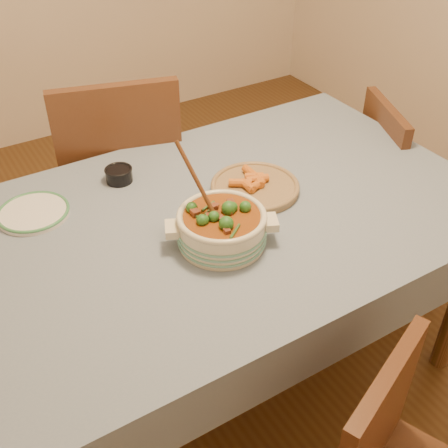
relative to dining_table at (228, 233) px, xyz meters
name	(u,v)px	position (x,y,z in m)	size (l,w,h in m)	color
floor	(227,364)	(0.00, 0.00, -0.66)	(4.50, 4.50, 0.00)	#4E2F16
dining_table	(228,233)	(0.00, 0.00, 0.00)	(1.68, 1.08, 0.76)	brown
stew_casserole	(222,225)	(-0.10, -0.13, 0.16)	(0.33, 0.33, 0.31)	beige
white_plate	(33,212)	(-0.53, 0.30, 0.10)	(0.23, 0.23, 0.02)	silver
condiment_bowl	(119,174)	(-0.23, 0.34, 0.12)	(0.12, 0.12, 0.05)	black
fried_plate	(255,186)	(0.13, 0.05, 0.11)	(0.30, 0.30, 0.05)	#9F8158
chair_far	(121,173)	(-0.10, 0.68, -0.10)	(0.58, 0.58, 1.00)	#552F1A
chair_right	(397,183)	(0.94, 0.12, -0.19)	(0.51, 0.51, 0.84)	#552F1A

